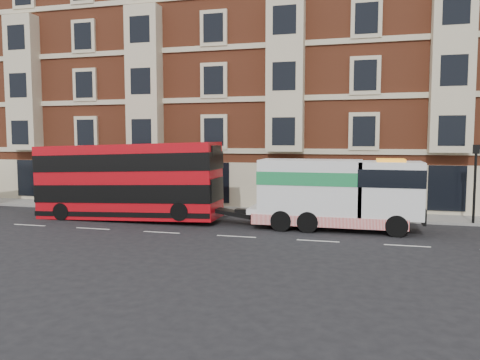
% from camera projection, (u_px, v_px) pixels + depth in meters
% --- Properties ---
extents(ground, '(120.00, 120.00, 0.00)m').
position_uv_depth(ground, '(236.00, 236.00, 23.11)').
color(ground, black).
rests_on(ground, ground).
extents(sidewalk, '(90.00, 3.00, 0.15)m').
position_uv_depth(sidewalk, '(267.00, 212.00, 30.33)').
color(sidewalk, slate).
rests_on(sidewalk, ground).
extents(victorian_terrace, '(45.00, 12.00, 20.40)m').
position_uv_depth(victorian_terrace, '(293.00, 72.00, 36.56)').
color(victorian_terrace, brown).
rests_on(victorian_terrace, ground).
extents(lamp_post_west, '(0.35, 0.15, 4.35)m').
position_uv_depth(lamp_post_west, '(172.00, 172.00, 30.38)').
color(lamp_post_west, black).
rests_on(lamp_post_west, sidewalk).
extents(lamp_post_east, '(0.35, 0.15, 4.35)m').
position_uv_depth(lamp_post_east, '(475.00, 178.00, 25.81)').
color(lamp_post_east, black).
rests_on(lamp_post_east, sidewalk).
extents(double_decker_bus, '(11.12, 2.55, 4.50)m').
position_uv_depth(double_decker_bus, '(128.00, 180.00, 27.73)').
color(double_decker_bus, '#B40A12').
rests_on(double_decker_bus, ground).
extents(tow_truck, '(8.91, 2.63, 3.71)m').
position_uv_depth(tow_truck, '(334.00, 193.00, 24.71)').
color(tow_truck, silver).
rests_on(tow_truck, ground).
extents(pedestrian, '(0.75, 0.58, 1.82)m').
position_uv_depth(pedestrian, '(79.00, 191.00, 34.01)').
color(pedestrian, '#1D172F').
rests_on(pedestrian, sidewalk).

